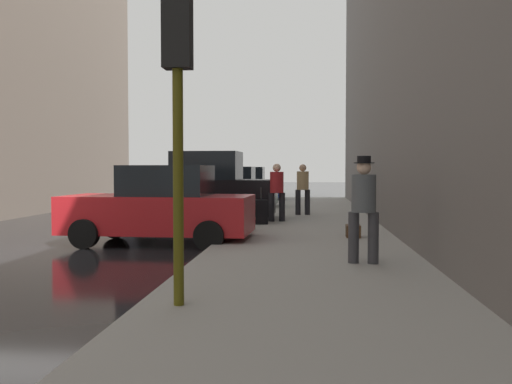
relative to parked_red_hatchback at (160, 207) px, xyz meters
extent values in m
plane|color=black|center=(-2.65, -1.53, -0.85)|extent=(120.00, 120.00, 0.00)
cube|color=gray|center=(3.35, -1.53, -0.77)|extent=(4.00, 40.00, 0.15)
cube|color=#B2191E|center=(-0.05, 0.00, -0.16)|extent=(4.26, 1.99, 0.84)
cube|color=black|center=(0.15, -0.01, 0.59)|extent=(1.95, 1.63, 0.70)
cylinder|color=black|center=(-1.38, 0.97, -0.53)|extent=(0.65, 0.24, 0.64)
cylinder|color=black|center=(-1.44, -0.87, -0.53)|extent=(0.65, 0.24, 0.64)
cylinder|color=black|center=(1.35, 0.87, -0.53)|extent=(0.65, 0.24, 0.64)
cylinder|color=black|center=(1.28, -0.97, -0.53)|extent=(0.65, 0.24, 0.64)
cube|color=black|center=(-0.05, 5.16, -0.03)|extent=(4.66, 2.01, 1.10)
cube|color=black|center=(0.15, 5.16, 0.95)|extent=(2.13, 1.64, 0.90)
cylinder|color=black|center=(-1.51, 6.14, -0.53)|extent=(0.65, 0.24, 0.64)
cylinder|color=black|center=(-1.57, 4.30, -0.53)|extent=(0.65, 0.24, 0.64)
cylinder|color=black|center=(1.48, 6.03, -0.53)|extent=(0.65, 0.24, 0.64)
cylinder|color=black|center=(1.41, 4.19, -0.53)|extent=(0.65, 0.24, 0.64)
cube|color=#193828|center=(-0.05, 10.73, -0.16)|extent=(4.23, 1.92, 0.84)
cube|color=black|center=(0.15, 10.73, 0.59)|extent=(1.92, 1.60, 0.70)
cylinder|color=black|center=(-1.39, 11.67, -0.53)|extent=(0.64, 0.23, 0.64)
cylinder|color=black|center=(-1.43, 9.83, -0.53)|extent=(0.64, 0.23, 0.64)
cylinder|color=black|center=(1.34, 11.62, -0.53)|extent=(0.64, 0.23, 0.64)
cylinder|color=black|center=(1.30, 9.78, -0.53)|extent=(0.64, 0.23, 0.64)
cube|color=navy|center=(-0.05, 16.20, -0.16)|extent=(4.20, 1.84, 0.84)
cube|color=black|center=(0.15, 16.20, 0.59)|extent=(1.89, 1.57, 0.70)
cylinder|color=black|center=(-1.41, 17.12, -0.53)|extent=(0.64, 0.22, 0.64)
cylinder|color=black|center=(-1.41, 15.28, -0.53)|extent=(0.64, 0.22, 0.64)
cylinder|color=black|center=(1.32, 17.12, -0.53)|extent=(0.64, 0.22, 0.64)
cylinder|color=black|center=(1.32, 15.28, -0.53)|extent=(0.64, 0.22, 0.64)
cylinder|color=red|center=(1.80, 1.63, -0.42)|extent=(0.22, 0.22, 0.55)
sphere|color=red|center=(1.80, 1.63, -0.09)|extent=(0.20, 0.20, 0.20)
cylinder|color=red|center=(1.64, 1.63, -0.40)|extent=(0.10, 0.09, 0.09)
cylinder|color=red|center=(1.96, 1.63, -0.40)|extent=(0.10, 0.09, 0.09)
cylinder|color=#514C0F|center=(1.85, -6.25, 1.10)|extent=(0.12, 0.12, 3.60)
cube|color=black|center=(1.85, -6.25, 2.45)|extent=(0.32, 0.24, 0.90)
sphere|color=red|center=(1.85, -6.11, 2.73)|extent=(0.14, 0.14, 0.14)
sphere|color=yellow|center=(1.85, -6.11, 2.45)|extent=(0.14, 0.14, 0.14)
sphere|color=green|center=(1.85, -6.11, 2.17)|extent=(0.14, 0.14, 0.14)
cylinder|color=black|center=(2.57, 4.24, -0.27)|extent=(0.22, 0.22, 0.85)
cylinder|color=black|center=(2.26, 4.17, -0.27)|extent=(0.22, 0.22, 0.85)
cylinder|color=#A51E23|center=(2.41, 4.20, 0.46)|extent=(0.48, 0.48, 0.62)
sphere|color=beige|center=(2.41, 4.20, 0.89)|extent=(0.24, 0.24, 0.24)
cylinder|color=#333338|center=(4.09, -3.11, -0.27)|extent=(0.20, 0.20, 0.85)
cylinder|color=#333338|center=(4.41, -3.15, -0.27)|extent=(0.20, 0.20, 0.85)
cylinder|color=#4C5156|center=(4.25, -3.13, 0.46)|extent=(0.45, 0.45, 0.62)
sphere|color=beige|center=(4.25, -3.13, 0.89)|extent=(0.24, 0.24, 0.24)
cylinder|color=black|center=(4.25, -3.13, 0.96)|extent=(0.34, 0.34, 0.02)
cylinder|color=black|center=(4.25, -3.13, 1.02)|extent=(0.23, 0.23, 0.11)
cylinder|color=black|center=(3.32, 6.70, -0.27)|extent=(0.21, 0.21, 0.85)
cylinder|color=black|center=(3.00, 6.65, -0.27)|extent=(0.21, 0.21, 0.85)
cylinder|color=tan|center=(3.16, 6.68, 0.46)|extent=(0.46, 0.46, 0.62)
sphere|color=tan|center=(3.16, 6.68, 0.89)|extent=(0.24, 0.24, 0.24)
cube|color=black|center=(2.01, 3.46, -0.36)|extent=(0.43, 0.60, 0.68)
cylinder|color=#333333|center=(2.01, 3.46, 0.16)|extent=(0.02, 0.02, 0.36)
cube|color=#472D19|center=(4.36, 0.47, -0.56)|extent=(0.32, 0.44, 0.28)
camera|label=1|loc=(3.33, -12.63, 0.87)|focal=40.00mm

